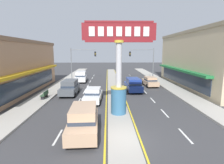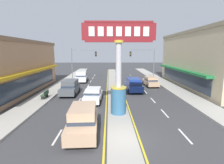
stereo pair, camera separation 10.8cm
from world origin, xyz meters
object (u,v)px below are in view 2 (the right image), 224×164
Objects in this scene: sedan_near_right_lane at (151,81)px; traffic_light_left_side at (81,58)px; suv_near_left_lane at (70,87)px; suv_mid_left_lane at (83,120)px; district_sign at (119,73)px; suv_far_left_oncoming at (134,85)px; suv_far_right_lane at (82,77)px; traffic_light_right_side at (145,58)px; street_bench at (45,94)px; storefront_right at (213,60)px; sedan_kerb_right at (93,95)px.

traffic_light_left_side is at bearing 152.94° from sedan_near_right_lane.
suv_near_left_lane is 0.98× the size of suv_mid_left_lane.
traffic_light_left_side is 1.35× the size of suv_near_left_lane.
district_sign reaches higher than suv_far_left_oncoming.
sedan_near_right_lane is at bearing -20.69° from suv_far_right_lane.
sedan_near_right_lane is at bearing -92.53° from traffic_light_right_side.
district_sign reaches higher than street_bench.
storefront_right is 4.48× the size of suv_far_left_oncoming.
suv_near_left_lane is 8.64m from suv_far_left_oncoming.
street_bench is (-2.38, -12.42, -0.34)m from suv_far_right_lane.
street_bench is (-10.88, -4.09, -0.34)m from suv_far_left_oncoming.
traffic_light_left_side is at bearing 107.75° from district_sign.
storefront_right is at bearing 39.01° from district_sign.
suv_far_right_lane is 1.00× the size of suv_far_left_oncoming.
traffic_light_right_side reaches higher than suv_mid_left_lane.
sedan_kerb_right is (-5.19, -5.00, -0.20)m from suv_far_left_oncoming.
suv_mid_left_lane is at bearing -110.73° from traffic_light_right_side.
storefront_right reaches higher than sedan_kerb_right.
suv_mid_left_lane reaches higher than street_bench.
traffic_light_right_side is 1.32× the size of suv_far_left_oncoming.
suv_mid_left_lane is at bearing -90.05° from sedan_kerb_right.
storefront_right reaches higher than traffic_light_left_side.
suv_far_right_lane and suv_far_left_oncoming have the same top height.
district_sign is at bearing -107.56° from traffic_light_right_side.
traffic_light_left_side is at bearing 103.41° from sedan_kerb_right.
traffic_light_right_side is 1.32× the size of suv_far_right_lane.
traffic_light_left_side is at bearing 91.41° from suv_near_left_lane.
district_sign is at bearing -31.95° from street_bench.
suv_mid_left_lane is (-18.08, -16.21, -3.33)m from storefront_right.
suv_near_left_lane is at bearing -169.40° from suv_far_left_oncoming.
storefront_right is 20.19m from sedan_kerb_right.
traffic_light_right_side is 12.66m from suv_far_right_lane.
street_bench is at bearing -133.64° from suv_near_left_lane.
traffic_light_right_side is (6.18, 19.53, 0.51)m from district_sign.
suv_far_right_lane is at bearing 103.93° from sedan_kerb_right.
suv_near_left_lane is 4.75m from sedan_kerb_right.
suv_mid_left_lane is (-8.78, -23.20, -3.26)m from traffic_light_right_side.
street_bench is (-2.38, -2.50, -0.34)m from suv_near_left_lane.
traffic_light_right_side is 17.24m from suv_near_left_lane.
storefront_right reaches higher than suv_near_left_lane.
suv_mid_left_lane is at bearing -81.17° from suv_far_right_lane.
suv_far_right_lane is at bearing 79.16° from street_bench.
suv_near_left_lane is at bearing 134.10° from sedan_kerb_right.
district_sign is 0.37× the size of storefront_right.
suv_near_left_lane is at bearing 127.56° from district_sign.
suv_far_right_lane reaches higher than sedan_near_right_lane.
sedan_near_right_lane is 0.94× the size of suv_mid_left_lane.
suv_far_left_oncoming is at bearing -130.38° from sedan_near_right_lane.
street_bench is at bearing -98.44° from traffic_light_left_side.
street_bench is (-2.10, -14.14, -3.60)m from traffic_light_left_side.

